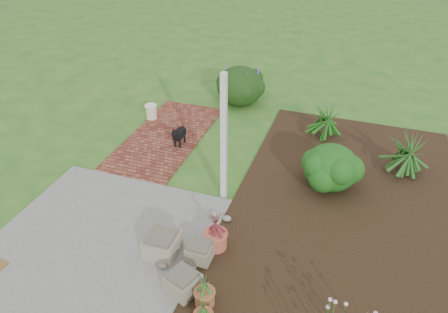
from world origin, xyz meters
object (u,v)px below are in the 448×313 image
(evergreen_shrub, at_px, (331,166))
(stone_trough_near, at_px, (162,245))
(cream_ceramic_urn, at_px, (151,112))
(black_dog, at_px, (179,134))

(evergreen_shrub, bearing_deg, stone_trough_near, -129.56)
(cream_ceramic_urn, bearing_deg, black_dog, -39.45)
(cream_ceramic_urn, distance_m, evergreen_shrub, 4.76)
(black_dog, distance_m, evergreen_shrub, 3.40)
(stone_trough_near, distance_m, cream_ceramic_urn, 4.70)
(cream_ceramic_urn, height_order, evergreen_shrub, evergreen_shrub)
(stone_trough_near, bearing_deg, black_dog, 109.50)
(stone_trough_near, xyz_separation_m, black_dog, (-1.11, 3.14, 0.11))
(stone_trough_near, distance_m, black_dog, 3.33)
(black_dog, relative_size, cream_ceramic_urn, 1.55)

